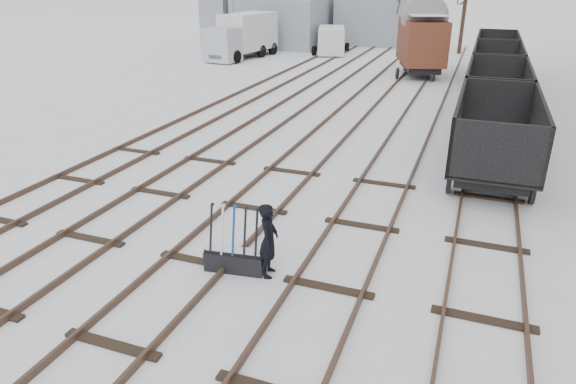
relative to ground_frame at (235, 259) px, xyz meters
name	(u,v)px	position (x,y,z in m)	size (l,w,h in m)	color
ground	(199,262)	(-0.91, 0.01, -0.28)	(120.00, 120.00, 0.00)	white
tracks	(350,114)	(-0.91, 13.69, -0.21)	(13.90, 52.00, 0.16)	black
shed_left	(271,21)	(-13.91, 36.01, 1.76)	(10.00, 8.00, 4.10)	gray
shed_right	(380,18)	(-4.91, 40.01, 1.96)	(7.00, 6.00, 4.50)	gray
ground_frame	(235,259)	(0.00, 0.00, 0.00)	(1.34, 0.59, 1.49)	black
worker	(269,240)	(0.75, 0.10, 0.54)	(0.60, 0.39, 1.65)	black
freight_wagon_a	(494,146)	(5.09, 8.03, 0.67)	(2.44, 6.10, 2.49)	black
freight_wagon_b	(494,102)	(5.09, 14.43, 0.67)	(2.44, 6.10, 2.49)	black
freight_wagon_c	(495,76)	(5.09, 20.83, 0.67)	(2.44, 6.10, 2.49)	black
freight_wagon_d	(495,59)	(5.09, 27.23, 0.67)	(2.44, 6.10, 2.49)	black
box_van_wagon	(422,40)	(0.69, 24.84, 1.90)	(3.88, 5.44, 3.75)	black
lorry	(242,36)	(-12.79, 27.65, 1.37)	(3.08, 7.32, 3.22)	black
panel_van	(331,40)	(-7.18, 32.27, 0.77)	(3.16, 4.97, 2.03)	silver
crane	(228,28)	(-13.84, 27.33, 1.89)	(2.06, 4.93, 8.26)	#2A292E
tree_far_left	(410,24)	(-1.45, 34.85, 1.95)	(0.30, 0.30, 4.47)	black
tree_far_right	(463,17)	(2.47, 35.89, 2.55)	(0.30, 0.30, 5.67)	black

